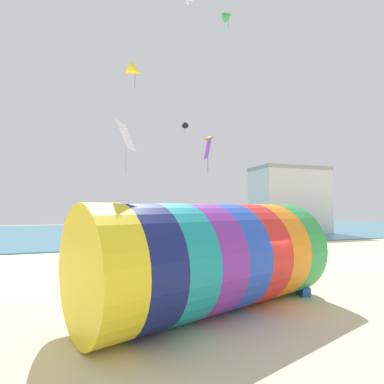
# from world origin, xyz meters

# --- Properties ---
(ground_plane) EXTENTS (120.00, 120.00, 0.00)m
(ground_plane) POSITION_xyz_m (0.00, 0.00, 0.00)
(ground_plane) COLOR beige
(sea) EXTENTS (120.00, 40.00, 0.10)m
(sea) POSITION_xyz_m (0.00, 36.60, 0.05)
(sea) COLOR teal
(sea) RESTS_ON ground
(giant_inflatable_tube) EXTENTS (9.87, 6.56, 3.77)m
(giant_inflatable_tube) POSITION_xyz_m (-1.40, 0.13, 1.88)
(giant_inflatable_tube) COLOR yellow
(giant_inflatable_tube) RESTS_ON ground
(kite_handler) EXTENTS (0.42, 0.39, 1.78)m
(kite_handler) POSITION_xyz_m (3.39, 1.29, 0.92)
(kite_handler) COLOR #726651
(kite_handler) RESTS_ON ground
(kite_yellow_delta) EXTENTS (0.91, 0.74, 1.24)m
(kite_yellow_delta) POSITION_xyz_m (-3.63, 3.95, 10.02)
(kite_yellow_delta) COLOR yellow
(kite_black_delta) EXTENTS (0.86, 0.96, 1.24)m
(kite_black_delta) POSITION_xyz_m (2.67, 16.55, 11.46)
(kite_black_delta) COLOR black
(kite_orange_parafoil) EXTENTS (1.01, 1.17, 0.60)m
(kite_orange_parafoil) POSITION_xyz_m (5.05, 16.54, 10.22)
(kite_orange_parafoil) COLOR orange
(kite_purple_diamond) EXTENTS (0.44, 1.17, 2.79)m
(kite_purple_diamond) POSITION_xyz_m (3.14, 11.95, 8.28)
(kite_purple_diamond) COLOR purple
(kite_white_diamond) EXTENTS (1.23, 1.39, 2.87)m
(kite_white_diamond) POSITION_xyz_m (-3.66, 7.35, 7.70)
(kite_white_diamond) COLOR white
(kite_green_delta) EXTENTS (1.04, 1.09, 1.49)m
(kite_green_delta) POSITION_xyz_m (5.09, 12.17, 19.65)
(kite_green_delta) COLOR green
(bystander_near_water) EXTENTS (0.40, 0.29, 1.52)m
(bystander_near_water) POSITION_xyz_m (1.98, 10.60, 0.76)
(bystander_near_water) COLOR black
(bystander_near_water) RESTS_ON ground
(promenade_building) EXTENTS (10.28, 5.71, 9.30)m
(promenade_building) POSITION_xyz_m (20.97, 25.93, 4.66)
(promenade_building) COLOR silver
(promenade_building) RESTS_ON ground
(cooler_box) EXTENTS (0.41, 0.55, 0.36)m
(cooler_box) POSITION_xyz_m (2.92, 0.62, 0.18)
(cooler_box) COLOR #2659B2
(cooler_box) RESTS_ON ground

